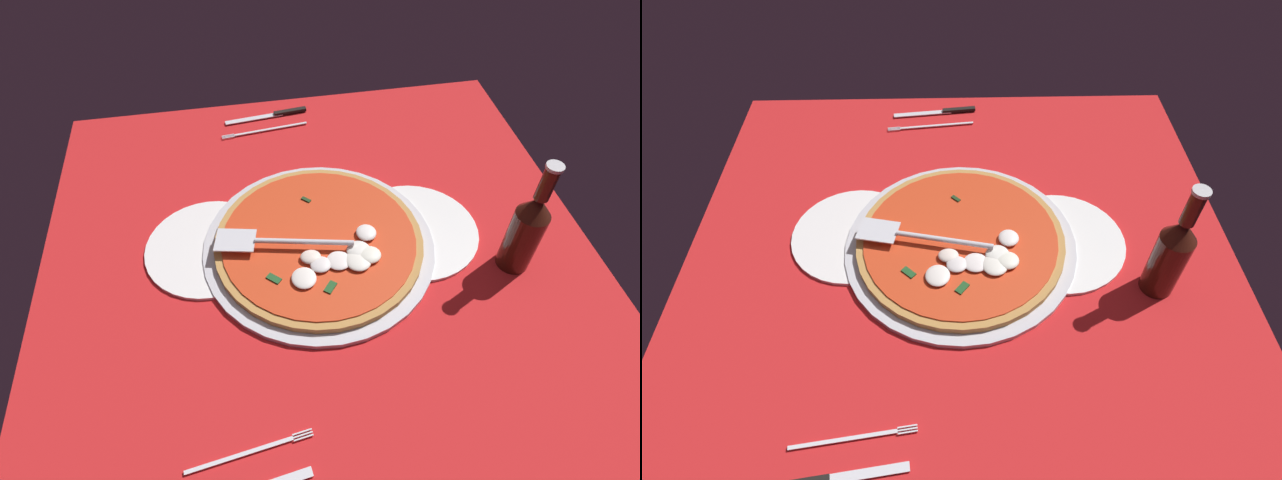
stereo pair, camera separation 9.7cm
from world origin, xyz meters
TOP-DOWN VIEW (x-y plane):
  - ground_plane at (0.00, 0.00)cm, footprint 105.59×105.59cm
  - checker_pattern at (-0.00, -0.00)cm, footprint 105.59×105.59cm
  - pizza_pan at (0.23, 2.02)cm, footprint 44.60×44.60cm
  - dinner_plate_left at (-20.98, 5.44)cm, footprint 24.59×24.59cm
  - dinner_plate_right at (19.44, 2.65)cm, footprint 25.35×25.35cm
  - pizza at (0.46, 1.63)cm, footprint 40.01×40.01cm
  - pizza_server at (-8.10, 1.30)cm, footprint 25.88×8.54cm
  - place_setting_near at (-17.84, -37.55)cm, footprint 21.57×14.28cm
  - place_setting_far at (-5.10, 43.37)cm, footprint 21.58×13.82cm
  - beer_bottle at (35.37, -8.17)cm, footprint 5.99×5.99cm

SIDE VIEW (x-z plane):
  - ground_plane at x=0.00cm, z-range -0.80..0.00cm
  - checker_pattern at x=0.00cm, z-range 0.00..0.10cm
  - place_setting_near at x=-17.84cm, z-range -0.25..1.15cm
  - place_setting_far at x=-5.10cm, z-range -0.24..1.16cm
  - dinner_plate_left at x=-20.98cm, z-range 0.10..1.10cm
  - dinner_plate_right at x=19.44cm, z-range 0.10..1.10cm
  - pizza_pan at x=0.23cm, z-range 0.10..1.45cm
  - pizza at x=0.46cm, z-range 0.84..3.84cm
  - pizza_server at x=-8.10cm, z-range 4.31..5.31cm
  - beer_bottle at x=35.37cm, z-range -2.61..21.81cm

